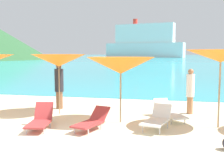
{
  "coord_description": "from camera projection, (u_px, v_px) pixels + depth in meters",
  "views": [
    {
      "loc": [
        4.54,
        -6.27,
        2.27
      ],
      "look_at": [
        2.26,
        3.58,
        1.2
      ],
      "focal_mm": 46.64,
      "sensor_mm": 36.0,
      "label": 1
    }
  ],
  "objects": [
    {
      "name": "umbrella_3",
      "position": [
        59.0,
        60.0,
        10.75
      ],
      "size": [
        2.17,
        2.17,
        2.24
      ],
      "color": "#9E7F59",
      "rests_on": "ground_plane"
    },
    {
      "name": "cruise_ship",
      "position": [
        144.0,
        43.0,
        161.78
      ],
      "size": [
        44.64,
        16.19,
        21.36
      ],
      "rotation": [
        0.0,
        0.0,
        -0.21
      ],
      "color": "white",
      "rests_on": "ocean_water"
    },
    {
      "name": "lounge_chair_4",
      "position": [
        157.0,
        119.0,
        8.68
      ],
      "size": [
        0.88,
        1.43,
        0.7
      ],
      "rotation": [
        0.0,
        0.0,
        -0.24
      ],
      "color": "white",
      "rests_on": "ground_plane"
    },
    {
      "name": "beachgoer_2",
      "position": [
        59.0,
        85.0,
        11.87
      ],
      "size": [
        0.36,
        0.36,
        1.86
      ],
      "rotation": [
        0.0,
        0.0,
        2.73
      ],
      "color": "brown",
      "rests_on": "ground_plane"
    },
    {
      "name": "lounge_chair_8",
      "position": [
        92.0,
        121.0,
        8.64
      ],
      "size": [
        0.89,
        1.54,
        0.61
      ],
      "rotation": [
        0.0,
        0.0,
        -0.27
      ],
      "color": "#A53333",
      "rests_on": "ground_plane"
    },
    {
      "name": "lounge_chair_0",
      "position": [
        40.0,
        119.0,
        8.72
      ],
      "size": [
        0.82,
        1.42,
        0.74
      ],
      "rotation": [
        0.0,
        0.0,
        0.2
      ],
      "color": "#A53333",
      "rests_on": "ground_plane"
    },
    {
      "name": "ocean_water",
      "position": [
        174.0,
        56.0,
        228.01
      ],
      "size": [
        650.0,
        440.0,
        0.02
      ],
      "primitive_type": "cube",
      "color": "#2DADBC",
      "rests_on": "ground_plane"
    },
    {
      "name": "umbrella_4",
      "position": [
        121.0,
        65.0,
        9.42
      ],
      "size": [
        2.36,
        2.36,
        2.15
      ],
      "color": "#9E7F59",
      "rests_on": "ground_plane"
    },
    {
      "name": "ground_plane",
      "position": [
        99.0,
        95.0,
        17.04
      ],
      "size": [
        50.0,
        100.0,
        0.3
      ],
      "primitive_type": "cube",
      "color": "beige"
    },
    {
      "name": "beachgoer_0",
      "position": [
        190.0,
        90.0,
        10.87
      ],
      "size": [
        0.3,
        0.3,
        1.7
      ],
      "rotation": [
        0.0,
        0.0,
        2.47
      ],
      "color": "#A3704C",
      "rests_on": "ground_plane"
    },
    {
      "name": "umbrella_5",
      "position": [
        221.0,
        56.0,
        8.72
      ],
      "size": [
        2.23,
        2.23,
        2.38
      ],
      "color": "#9E7F59",
      "rests_on": "ground_plane"
    },
    {
      "name": "lounge_chair_2",
      "position": [
        169.0,
        112.0,
        9.99
      ],
      "size": [
        1.27,
        1.79,
        0.62
      ],
      "rotation": [
        0.0,
        0.0,
        0.46
      ],
      "color": "white",
      "rests_on": "ground_plane"
    }
  ]
}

